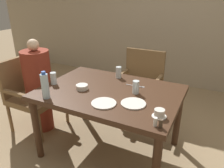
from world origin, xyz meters
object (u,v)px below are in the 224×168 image
diner_in_left_chair (39,86)px  plate_main_left (104,103)px  chair_far_side (140,81)px  glass_tall_near (119,72)px  glass_tall_mid (53,78)px  water_bottle (45,86)px  chair_left_side (31,91)px  glass_tall_far (136,87)px  teacup_with_saucer (159,114)px  bowl_small (82,87)px  plate_main_right (133,103)px

diner_in_left_chair → plate_main_left: (1.03, -0.27, 0.14)m
chair_far_side → glass_tall_near: chair_far_side is taller
glass_tall_mid → water_bottle: bearing=-61.5°
chair_left_side → water_bottle: bearing=-31.9°
plate_main_left → chair_left_side: bearing=167.0°
chair_far_side → glass_tall_far: (0.25, -0.85, 0.30)m
chair_left_side → teacup_with_saucer: (1.66, -0.26, 0.26)m
plate_main_left → bowl_small: bearing=153.1°
chair_left_side → water_bottle: water_bottle is taller
chair_left_side → glass_tall_mid: 0.59m
glass_tall_far → teacup_with_saucer: bearing=-45.1°
water_bottle → glass_tall_near: water_bottle is taller
bowl_small → water_bottle: bearing=-120.9°
chair_left_side → glass_tall_far: bearing=2.3°
glass_tall_far → glass_tall_near: bearing=137.0°
bowl_small → glass_tall_far: (0.51, 0.15, 0.04)m
teacup_with_saucer → bowl_small: size_ratio=0.98×
diner_in_left_chair → chair_left_side: bearing=180.0°
diner_in_left_chair → glass_tall_far: diner_in_left_chair is taller
plate_main_right → bowl_small: bearing=173.8°
glass_tall_mid → chair_left_side: bearing=166.4°
diner_in_left_chair → teacup_with_saucer: diner_in_left_chair is taller
diner_in_left_chair → plate_main_right: diner_in_left_chair is taller
diner_in_left_chair → glass_tall_far: size_ratio=9.03×
teacup_with_saucer → glass_tall_near: bearing=136.0°
glass_tall_mid → plate_main_left: bearing=-12.5°
diner_in_left_chair → bowl_small: size_ratio=9.72×
chair_left_side → diner_in_left_chair: bearing=0.0°
bowl_small → glass_tall_near: glass_tall_near is taller
chair_left_side → water_bottle: (0.65, -0.40, 0.35)m
chair_far_side → water_bottle: water_bottle is taller
chair_left_side → plate_main_left: size_ratio=4.07×
bowl_small → glass_tall_far: glass_tall_far is taller
diner_in_left_chair → glass_tall_near: size_ratio=9.03×
diner_in_left_chair → plate_main_right: size_ratio=5.22×
teacup_with_saucer → water_bottle: water_bottle is taller
bowl_small → glass_tall_mid: size_ratio=0.93×
chair_far_side → glass_tall_near: (-0.07, -0.55, 0.30)m
chair_left_side → teacup_with_saucer: chair_left_side is taller
glass_tall_near → glass_tall_far: size_ratio=1.00×
bowl_small → glass_tall_mid: glass_tall_mid is taller
plate_main_right → glass_tall_near: size_ratio=1.73×
plate_main_right → glass_tall_near: glass_tall_near is taller
plate_main_left → glass_tall_near: size_ratio=1.73×
teacup_with_saucer → glass_tall_near: 0.89m
glass_tall_far → bowl_small: bearing=-163.4°
bowl_small → water_bottle: (-0.18, -0.31, 0.10)m
bowl_small → water_bottle: 0.37m
glass_tall_near → diner_in_left_chair: bearing=-158.2°
plate_main_right → glass_tall_near: bearing=126.7°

